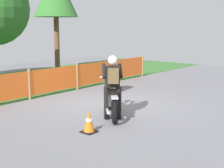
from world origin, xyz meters
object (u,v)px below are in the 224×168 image
motorcycle_lead (112,99)px  traffic_cone (89,122)px  spare_drum (112,80)px  rider_lead (113,84)px

motorcycle_lead → traffic_cone: size_ratio=3.04×
spare_drum → rider_lead: bearing=-140.4°
rider_lead → traffic_cone: size_ratio=3.19×
motorcycle_lead → rider_lead: 0.52m
rider_lead → motorcycle_lead: bearing=0.5°
spare_drum → traffic_cone: bearing=-147.1°
motorcycle_lead → spare_drum: 3.32m
motorcycle_lead → traffic_cone: (-1.42, -0.48, -0.23)m
rider_lead → spare_drum: bearing=-4.3°
rider_lead → traffic_cone: (-1.26, -0.32, -0.69)m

